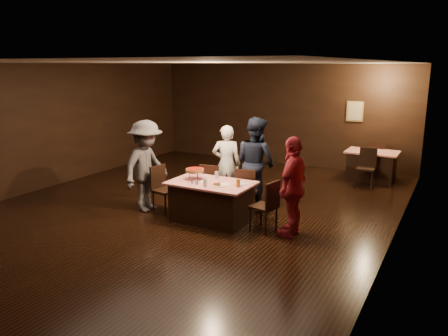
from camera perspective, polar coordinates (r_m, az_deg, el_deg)
The scene contains 22 objects.
room at distance 8.90m, azimuth -4.40°, elevation 8.01°, with size 10.00×10.04×3.02m.
main_table at distance 8.45m, azimuth -1.67°, elevation -4.39°, with size 1.60×1.00×0.77m, color red.
back_table at distance 12.06m, azimuth 18.69°, elevation 0.29°, with size 1.30×0.90×0.77m, color red.
chair_far_left at distance 9.24m, azimuth -1.47°, elevation -2.26°, with size 0.42×0.42×0.95m, color black.
chair_far_right at distance 8.88m, azimuth 3.01°, elevation -2.92°, with size 0.42×0.42×0.95m, color black.
chair_end_left at distance 9.01m, azimuth -7.73°, elevation -2.78°, with size 0.42×0.42×0.95m, color black.
chair_end_right at distance 7.95m, azimuth 5.21°, elevation -4.91°, with size 0.42×0.42×0.95m, color black.
chair_back_near at distance 11.37m, azimuth 18.08°, elevation 0.04°, with size 0.42×0.42×0.95m, color black.
chair_back_far at distance 12.62m, azimuth 19.22°, elevation 1.22°, with size 0.42×0.42×0.95m, color black.
diner_white_jacket at distance 9.50m, azimuth 0.33°, elevation 0.53°, with size 0.62×0.41×1.71m, color white.
diner_navy_hoodie at distance 9.15m, azimuth 4.18°, elevation 0.69°, with size 0.93×0.73×1.92m, color black.
diner_grey_knit at distance 9.05m, azimuth -10.12°, elevation 0.24°, with size 1.21×0.70×1.88m, color #505054.
diner_red_shirt at distance 7.69m, azimuth 9.00°, elevation -2.42°, with size 1.04×0.43×1.78m, color #AE2638.
pizza_stand at distance 8.54m, azimuth -3.84°, elevation -0.27°, with size 0.38×0.38×0.22m.
plate_with_slice at distance 8.06m, azimuth -0.80°, elevation -2.21°, with size 0.25×0.25×0.06m.
plate_empty at distance 8.21m, azimuth 2.16°, elevation -2.06°, with size 0.25×0.25×0.01m, color white.
glass_front_left at distance 8.05m, azimuth -2.46°, elevation -1.92°, with size 0.08×0.08×0.14m, color silver.
glass_amber at distance 8.00m, azimuth 1.84°, elevation -2.00°, with size 0.08×0.08×0.14m, color #BF7F26.
glass_back at distance 8.60m, azimuth -0.97°, elevation -0.92°, with size 0.08×0.08×0.14m, color silver.
condiments at distance 8.19m, azimuth -3.78°, elevation -1.83°, with size 0.17×0.10×0.09m.
napkin_center at distance 8.20m, azimuth 0.12°, elevation -2.11°, with size 0.16×0.16×0.01m, color white.
napkin_left at distance 8.37m, azimuth -2.75°, elevation -1.79°, with size 0.16×0.16×0.01m, color white.
Camera 1 is at (4.84, -7.42, 2.95)m, focal length 35.00 mm.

